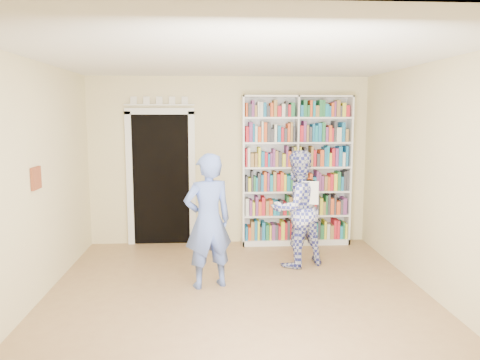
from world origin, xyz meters
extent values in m
plane|color=#956C48|center=(0.00, 0.00, 0.00)|extent=(5.00, 5.00, 0.00)
plane|color=white|center=(0.00, 0.00, 2.70)|extent=(5.00, 5.00, 0.00)
plane|color=beige|center=(0.00, 2.50, 1.35)|extent=(4.50, 0.00, 4.50)
plane|color=beige|center=(-2.25, 0.00, 1.35)|extent=(0.00, 5.00, 5.00)
plane|color=beige|center=(2.25, 0.00, 1.35)|extent=(0.00, 5.00, 5.00)
cube|color=white|center=(1.07, 2.34, 1.20)|extent=(1.74, 0.33, 2.40)
cube|color=white|center=(1.07, 2.34, 1.20)|extent=(0.03, 0.33, 2.40)
cube|color=black|center=(-1.10, 2.48, 1.05)|extent=(0.90, 0.03, 2.10)
cube|color=white|center=(-1.60, 2.47, 1.05)|extent=(0.10, 0.06, 2.20)
cube|color=white|center=(-0.60, 2.47, 1.05)|extent=(0.10, 0.06, 2.20)
cube|color=white|center=(-1.10, 2.47, 2.15)|extent=(1.10, 0.06, 0.10)
cube|color=white|center=(-1.10, 2.46, 2.25)|extent=(1.10, 0.08, 0.02)
cube|color=brown|center=(-2.23, 0.20, 1.40)|extent=(0.03, 0.25, 0.25)
imported|color=#556EBE|center=(-0.34, 0.48, 0.82)|extent=(0.70, 0.57, 1.65)
imported|color=#33389C|center=(0.88, 1.22, 0.81)|extent=(0.97, 0.88, 1.62)
cube|color=white|center=(1.02, 1.02, 1.06)|extent=(0.22, 0.05, 0.31)
camera|label=1|loc=(-0.29, -5.05, 2.10)|focal=35.00mm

